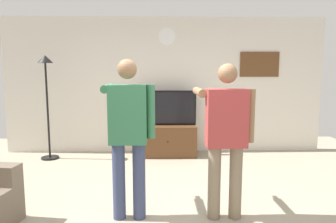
{
  "coord_description": "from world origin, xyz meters",
  "views": [
    {
      "loc": [
        -0.12,
        -3.26,
        1.64
      ],
      "look_at": [
        0.01,
        1.2,
        1.05
      ],
      "focal_mm": 32.69,
      "sensor_mm": 36.0,
      "label": 1
    }
  ],
  "objects_px": {
    "tv_stand": "(167,140)",
    "framed_picture": "(259,64)",
    "floor_lamp": "(46,85)",
    "person_standing_nearer_lamp": "(128,130)",
    "wall_clock": "(167,36)",
    "person_standing_nearer_couch": "(226,132)",
    "television": "(167,108)"
  },
  "relations": [
    {
      "from": "tv_stand",
      "to": "framed_picture",
      "type": "relative_size",
      "value": 1.41
    },
    {
      "from": "floor_lamp",
      "to": "person_standing_nearer_lamp",
      "type": "distance_m",
      "value": 2.99
    },
    {
      "from": "wall_clock",
      "to": "framed_picture",
      "type": "height_order",
      "value": "wall_clock"
    },
    {
      "from": "wall_clock",
      "to": "person_standing_nearer_lamp",
      "type": "bearing_deg",
      "value": -99.84
    },
    {
      "from": "framed_picture",
      "to": "person_standing_nearer_couch",
      "type": "height_order",
      "value": "framed_picture"
    },
    {
      "from": "person_standing_nearer_couch",
      "to": "framed_picture",
      "type": "bearing_deg",
      "value": 65.92
    },
    {
      "from": "television",
      "to": "wall_clock",
      "type": "distance_m",
      "value": 1.41
    },
    {
      "from": "tv_stand",
      "to": "television",
      "type": "relative_size",
      "value": 0.99
    },
    {
      "from": "wall_clock",
      "to": "person_standing_nearer_couch",
      "type": "xyz_separation_m",
      "value": [
        0.57,
        -2.9,
        -1.34
      ]
    },
    {
      "from": "tv_stand",
      "to": "floor_lamp",
      "type": "height_order",
      "value": "floor_lamp"
    },
    {
      "from": "floor_lamp",
      "to": "framed_picture",
      "type": "bearing_deg",
      "value": 6.53
    },
    {
      "from": "framed_picture",
      "to": "floor_lamp",
      "type": "xyz_separation_m",
      "value": [
        -4.09,
        -0.47,
        -0.4
      ]
    },
    {
      "from": "framed_picture",
      "to": "person_standing_nearer_lamp",
      "type": "xyz_separation_m",
      "value": [
        -2.36,
        -2.88,
        -0.78
      ]
    },
    {
      "from": "television",
      "to": "person_standing_nearer_couch",
      "type": "bearing_deg",
      "value": -77.94
    },
    {
      "from": "tv_stand",
      "to": "person_standing_nearer_couch",
      "type": "height_order",
      "value": "person_standing_nearer_couch"
    },
    {
      "from": "framed_picture",
      "to": "person_standing_nearer_lamp",
      "type": "bearing_deg",
      "value": -129.39
    },
    {
      "from": "tv_stand",
      "to": "wall_clock",
      "type": "xyz_separation_m",
      "value": [
        0.0,
        0.29,
        2.02
      ]
    },
    {
      "from": "tv_stand",
      "to": "person_standing_nearer_couch",
      "type": "distance_m",
      "value": 2.75
    },
    {
      "from": "tv_stand",
      "to": "person_standing_nearer_lamp",
      "type": "relative_size",
      "value": 0.63
    },
    {
      "from": "person_standing_nearer_lamp",
      "to": "framed_picture",
      "type": "bearing_deg",
      "value": 50.61
    },
    {
      "from": "tv_stand",
      "to": "wall_clock",
      "type": "distance_m",
      "value": 2.04
    },
    {
      "from": "framed_picture",
      "to": "person_standing_nearer_lamp",
      "type": "relative_size",
      "value": 0.45
    },
    {
      "from": "wall_clock",
      "to": "floor_lamp",
      "type": "xyz_separation_m",
      "value": [
        -2.23,
        -0.46,
        -0.94
      ]
    },
    {
      "from": "floor_lamp",
      "to": "television",
      "type": "bearing_deg",
      "value": 5.63
    },
    {
      "from": "television",
      "to": "framed_picture",
      "type": "relative_size",
      "value": 1.43
    },
    {
      "from": "framed_picture",
      "to": "floor_lamp",
      "type": "distance_m",
      "value": 4.14
    },
    {
      "from": "person_standing_nearer_couch",
      "to": "floor_lamp",
      "type": "bearing_deg",
      "value": 138.96
    },
    {
      "from": "television",
      "to": "tv_stand",
      "type": "bearing_deg",
      "value": -90.0
    },
    {
      "from": "wall_clock",
      "to": "framed_picture",
      "type": "relative_size",
      "value": 0.42
    },
    {
      "from": "wall_clock",
      "to": "framed_picture",
      "type": "bearing_deg",
      "value": 0.15
    },
    {
      "from": "television",
      "to": "framed_picture",
      "type": "xyz_separation_m",
      "value": [
        1.86,
        0.25,
        0.84
      ]
    },
    {
      "from": "television",
      "to": "framed_picture",
      "type": "height_order",
      "value": "framed_picture"
    }
  ]
}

